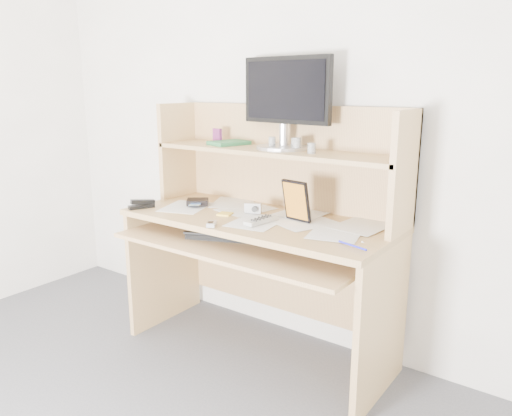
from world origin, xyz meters
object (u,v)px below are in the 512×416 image
Objects in this scene: keyboard at (238,234)px; monitor at (286,100)px; game_case at (296,201)px; desk at (267,224)px; tv_remote at (261,220)px.

keyboard is 0.99× the size of monitor.
desk is at bearing 174.49° from game_case.
tv_remote reaches higher than keyboard.
tv_remote is at bearing -129.84° from game_case.
keyboard is 2.58× the size of game_case.
game_case reaches higher than tv_remote.
desk is 6.84× the size of game_case.
tv_remote is at bearing -63.48° from desk.
keyboard is at bearing -113.81° from desk.
monitor is (0.10, 0.28, 0.66)m from keyboard.
game_case is (0.28, 0.11, 0.19)m from keyboard.
tv_remote is 0.63m from monitor.
monitor reaches higher than game_case.
desk reaches higher than tv_remote.
game_case is at bearing -37.78° from monitor.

